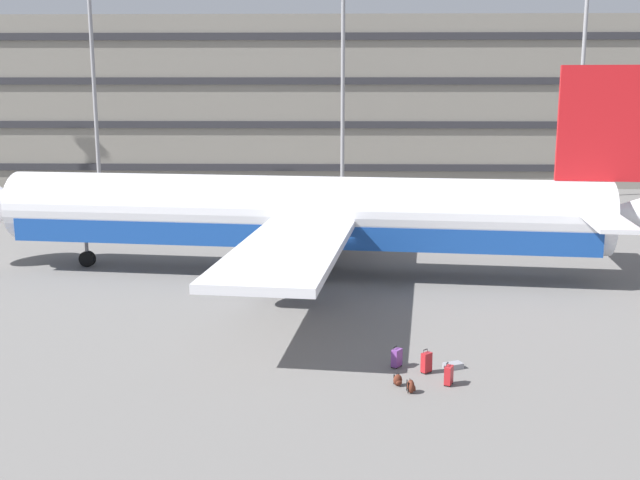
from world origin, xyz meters
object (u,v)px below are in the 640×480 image
object	(u,v)px
airliner	(307,215)
suitcase_laid_flat	(449,375)
suitcase_purple	(426,362)
suitcase_black	(397,358)
suitcase_scuffed	(453,366)
backpack_teal	(411,387)
backpack_small	(398,380)

from	to	relation	value
airliner	suitcase_laid_flat	world-z (taller)	airliner
suitcase_laid_flat	suitcase_purple	world-z (taller)	suitcase_purple
suitcase_black	suitcase_purple	bearing A→B (deg)	-28.02
suitcase_scuffed	suitcase_purple	size ratio (longest dim) A/B	0.89
airliner	suitcase_purple	xyz separation A→B (m)	(4.83, -14.60, -2.87)
suitcase_laid_flat	suitcase_purple	distance (m)	1.29
suitcase_black	backpack_teal	xyz separation A→B (m)	(0.30, -2.37, -0.14)
backpack_teal	suitcase_scuffed	bearing A→B (deg)	52.71
backpack_teal	suitcase_purple	bearing A→B (deg)	68.61
suitcase_laid_flat	backpack_small	xyz separation A→B (m)	(-1.74, -0.10, -0.17)
airliner	suitcase_purple	distance (m)	15.65
suitcase_laid_flat	suitcase_black	bearing A→B (deg)	134.60
suitcase_scuffed	suitcase_black	world-z (taller)	suitcase_black
suitcase_black	backpack_small	bearing A→B (deg)	-93.09
suitcase_purple	backpack_small	distance (m)	1.67
airliner	suitcase_purple	size ratio (longest dim) A/B	44.49
suitcase_black	suitcase_laid_flat	distance (m)	2.34
suitcase_laid_flat	suitcase_purple	xyz separation A→B (m)	(-0.63, 1.13, 0.04)
airliner	suitcase_black	world-z (taller)	airliner
airliner	suitcase_scuffed	size ratio (longest dim) A/B	49.72
suitcase_purple	backpack_teal	size ratio (longest dim) A/B	1.68
airliner	suitcase_laid_flat	distance (m)	16.90
suitcase_scuffed	backpack_teal	bearing A→B (deg)	-127.29
suitcase_scuffed	backpack_teal	size ratio (longest dim) A/B	1.50
suitcase_purple	backpack_small	bearing A→B (deg)	-132.07
suitcase_scuffed	suitcase_black	distance (m)	2.06
airliner	backpack_small	world-z (taller)	airliner
suitcase_scuffed	suitcase_black	bearing A→B (deg)	177.70
suitcase_laid_flat	backpack_small	distance (m)	1.75
backpack_small	backpack_teal	bearing A→B (deg)	-57.11
suitcase_black	suitcase_purple	distance (m)	1.15
airliner	suitcase_purple	bearing A→B (deg)	-71.70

